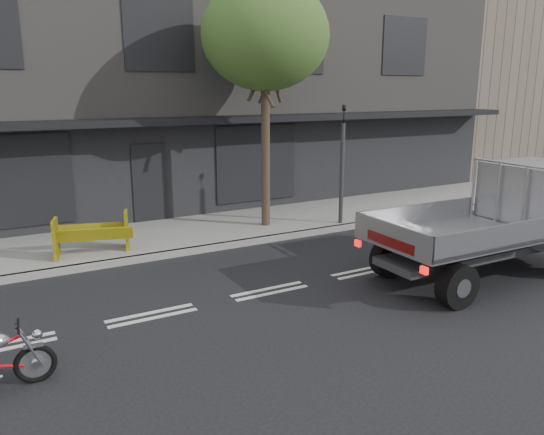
{
  "coord_description": "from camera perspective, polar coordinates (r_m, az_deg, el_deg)",
  "views": [
    {
      "loc": [
        -4.8,
        -8.67,
        3.93
      ],
      "look_at": [
        0.33,
        0.5,
        1.37
      ],
      "focal_mm": 35.0,
      "sensor_mm": 36.0,
      "label": 1
    }
  ],
  "objects": [
    {
      "name": "building_neighbour",
      "position": [
        31.86,
        22.68,
        14.6
      ],
      "size": [
        14.0,
        10.0,
        10.0
      ],
      "primitive_type": "cube",
      "color": "brown",
      "rests_on": "ground"
    },
    {
      "name": "ground",
      "position": [
        10.66,
        -0.26,
        -7.93
      ],
      "size": [
        80.0,
        80.0,
        0.0
      ],
      "primitive_type": "plane",
      "color": "black",
      "rests_on": "ground"
    },
    {
      "name": "flatbed_ute",
      "position": [
        12.91,
        25.6,
        0.97
      ],
      "size": [
        5.27,
        2.25,
        2.43
      ],
      "rotation": [
        0.0,
        0.0,
        -0.02
      ],
      "color": "black",
      "rests_on": "ground"
    },
    {
      "name": "sidewalk",
      "position": [
        14.72,
        -9.16,
        -1.67
      ],
      "size": [
        32.0,
        3.2,
        0.15
      ],
      "primitive_type": "cube",
      "color": "gray",
      "rests_on": "ground"
    },
    {
      "name": "kerb",
      "position": [
        13.28,
        -6.76,
        -3.27
      ],
      "size": [
        32.0,
        0.2,
        0.15
      ],
      "primitive_type": "cube",
      "color": "gray",
      "rests_on": "ground"
    },
    {
      "name": "traffic_light_pole",
      "position": [
        15.19,
        7.53,
        4.95
      ],
      "size": [
        0.12,
        0.12,
        3.5
      ],
      "color": "#2D2D30",
      "rests_on": "ground"
    },
    {
      "name": "construction_barrier",
      "position": [
        12.86,
        -18.56,
        -1.89
      ],
      "size": [
        1.85,
        1.13,
        0.96
      ],
      "primitive_type": null,
      "rotation": [
        0.0,
        0.0,
        -0.28
      ],
      "color": "yellow",
      "rests_on": "sidewalk"
    },
    {
      "name": "building_main",
      "position": [
        20.54,
        -16.17,
        13.36
      ],
      "size": [
        26.0,
        10.0,
        8.0
      ],
      "primitive_type": "cube",
      "color": "slate",
      "rests_on": "ground"
    },
    {
      "name": "street_tree",
      "position": [
        14.71,
        -0.74,
        18.95
      ],
      "size": [
        3.4,
        3.4,
        6.74
      ],
      "color": "#382B21",
      "rests_on": "ground"
    }
  ]
}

